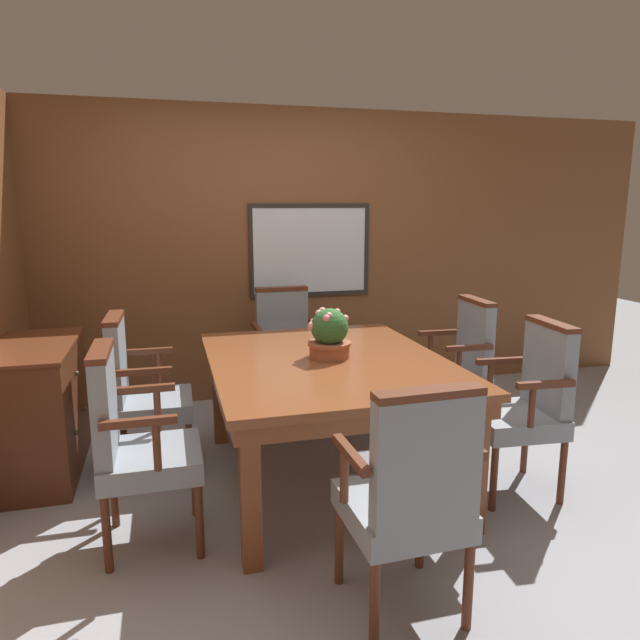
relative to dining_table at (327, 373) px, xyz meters
The scene contains 11 objects.
ground_plane 0.69m from the dining_table, 98.80° to the right, with size 14.00×14.00×0.00m, color #93969E.
wall_back 1.78m from the dining_table, 90.49° to the left, with size 7.20×0.08×2.45m.
dining_table is the anchor object (origin of this frame).
chair_head_far 1.21m from the dining_table, 89.95° to the left, with size 0.51×0.48×1.01m.
chair_head_near 1.24m from the dining_table, 90.30° to the right, with size 0.52×0.49×1.01m.
chair_left_near 1.16m from the dining_table, 159.26° to the right, with size 0.48×0.51×1.01m.
chair_right_far 1.16m from the dining_table, 20.18° to the left, with size 0.50×0.52×1.01m.
chair_left_far 1.16m from the dining_table, 159.95° to the left, with size 0.49×0.52×1.01m.
chair_right_near 1.16m from the dining_table, 20.99° to the right, with size 0.51×0.53×1.01m.
potted_plant 0.23m from the dining_table, 35.58° to the left, with size 0.26×0.26×0.30m.
sideboard_cabinet 1.80m from the dining_table, 161.64° to the left, with size 0.49×0.96×0.82m.
Camera 1 is at (-0.87, -3.00, 1.65)m, focal length 32.00 mm.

